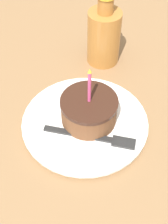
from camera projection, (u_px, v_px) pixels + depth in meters
name	position (u px, v px, depth m)	size (l,w,h in m)	color
ground_plane	(78.00, 125.00, 0.67)	(2.40, 2.40, 0.04)	olive
plate	(84.00, 123.00, 0.64)	(0.26, 0.26, 0.02)	white
cake_slice	(89.00, 110.00, 0.61)	(0.11, 0.11, 0.13)	brown
fork	(96.00, 137.00, 0.60)	(0.12, 0.16, 0.00)	#262626
bottle	(104.00, 35.00, 0.73)	(0.08, 0.08, 0.18)	#B27233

